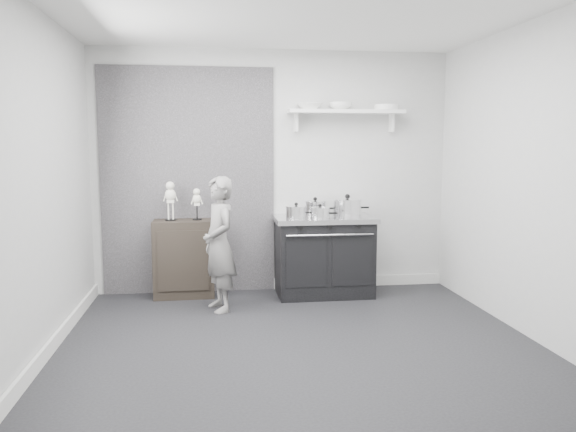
# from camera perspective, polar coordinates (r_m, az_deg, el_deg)

# --- Properties ---
(ground) EXTENTS (4.00, 4.00, 0.00)m
(ground) POSITION_cam_1_polar(r_m,az_deg,el_deg) (4.85, 0.94, -12.64)
(ground) COLOR black
(ground) RESTS_ON ground
(room_shell) EXTENTS (4.02, 3.62, 2.71)m
(room_shell) POSITION_cam_1_polar(r_m,az_deg,el_deg) (4.70, -0.37, 7.10)
(room_shell) COLOR #BDBDBA
(room_shell) RESTS_ON ground
(wall_shelf) EXTENTS (1.30, 0.26, 0.24)m
(wall_shelf) POSITION_cam_1_polar(r_m,az_deg,el_deg) (6.38, 5.90, 10.40)
(wall_shelf) COLOR white
(wall_shelf) RESTS_ON room_shell
(stove) EXTENTS (1.09, 0.68, 0.87)m
(stove) POSITION_cam_1_polar(r_m,az_deg,el_deg) (6.23, 3.65, -4.00)
(stove) COLOR black
(stove) RESTS_ON ground
(side_cabinet) EXTENTS (0.65, 0.38, 0.84)m
(side_cabinet) POSITION_cam_1_polar(r_m,az_deg,el_deg) (6.25, -10.51, -4.24)
(side_cabinet) COLOR black
(side_cabinet) RESTS_ON ground
(child) EXTENTS (0.46, 0.57, 1.34)m
(child) POSITION_cam_1_polar(r_m,az_deg,el_deg) (5.62, -7.00, -2.86)
(child) COLOR slate
(child) RESTS_ON ground
(pot_front_left) EXTENTS (0.31, 0.22, 0.17)m
(pot_front_left) POSITION_cam_1_polar(r_m,az_deg,el_deg) (5.97, 0.84, 0.40)
(pot_front_left) COLOR white
(pot_front_left) RESTS_ON stove
(pot_back_left) EXTENTS (0.33, 0.25, 0.20)m
(pot_back_left) POSITION_cam_1_polar(r_m,az_deg,el_deg) (6.28, 2.78, 0.84)
(pot_back_left) COLOR white
(pot_back_left) RESTS_ON stove
(pot_back_right) EXTENTS (0.41, 0.32, 0.24)m
(pot_back_right) POSITION_cam_1_polar(r_m,az_deg,el_deg) (6.28, 6.05, 0.92)
(pot_back_right) COLOR white
(pot_back_right) RESTS_ON stove
(pot_front_center) EXTENTS (0.30, 0.21, 0.15)m
(pot_front_center) POSITION_cam_1_polar(r_m,az_deg,el_deg) (6.00, 3.28, 0.35)
(pot_front_center) COLOR white
(pot_front_center) RESTS_ON stove
(skeleton_full) EXTENTS (0.14, 0.09, 0.49)m
(skeleton_full) POSITION_cam_1_polar(r_m,az_deg,el_deg) (6.16, -11.86, 1.81)
(skeleton_full) COLOR silver
(skeleton_full) RESTS_ON side_cabinet
(skeleton_torso) EXTENTS (0.11, 0.07, 0.39)m
(skeleton_torso) POSITION_cam_1_polar(r_m,az_deg,el_deg) (6.15, -9.25, 1.43)
(skeleton_torso) COLOR silver
(skeleton_torso) RESTS_ON side_cabinet
(bowl_large) EXTENTS (0.28, 0.28, 0.07)m
(bowl_large) POSITION_cam_1_polar(r_m,az_deg,el_deg) (6.29, 2.19, 11.07)
(bowl_large) COLOR white
(bowl_large) RESTS_ON wall_shelf
(bowl_small) EXTENTS (0.25, 0.25, 0.08)m
(bowl_small) POSITION_cam_1_polar(r_m,az_deg,el_deg) (6.36, 5.36, 11.06)
(bowl_small) COLOR white
(bowl_small) RESTS_ON wall_shelf
(plate_stack) EXTENTS (0.28, 0.28, 0.06)m
(plate_stack) POSITION_cam_1_polar(r_m,az_deg,el_deg) (6.50, 9.98, 10.81)
(plate_stack) COLOR white
(plate_stack) RESTS_ON wall_shelf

